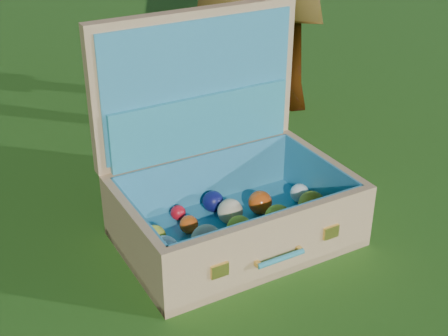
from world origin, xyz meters
TOP-DOWN VIEW (x-y plane):
  - ground at (0.00, 0.00)m, footprint 60.00×60.00m
  - suitcase at (0.12, 0.17)m, footprint 0.58×0.45m

SIDE VIEW (x-z plane):
  - ground at x=0.00m, z-range 0.00..0.00m
  - suitcase at x=0.12m, z-range -0.11..0.41m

